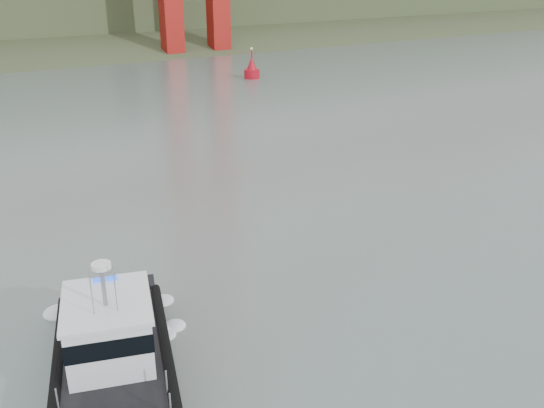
{
  "coord_description": "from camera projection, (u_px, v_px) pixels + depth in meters",
  "views": [
    {
      "loc": [
        -14.94,
        -19.15,
        15.31
      ],
      "look_at": [
        -0.23,
        8.09,
        2.4
      ],
      "focal_mm": 40.0,
      "sensor_mm": 36.0,
      "label": 1
    }
  ],
  "objects": [
    {
      "name": "ground",
      "position": [
        359.0,
        310.0,
        28.0
      ],
      "size": [
        400.0,
        400.0,
        0.0
      ],
      "primitive_type": "plane",
      "color": "#4F5E59",
      "rests_on": "ground"
    },
    {
      "name": "patrol_boat",
      "position": [
        112.0,
        355.0,
        22.71
      ],
      "size": [
        6.47,
        11.7,
        5.38
      ],
      "rotation": [
        0.0,
        0.0,
        -0.23
      ],
      "color": "black",
      "rests_on": "ground"
    },
    {
      "name": "nav_buoy",
      "position": [
        252.0,
        70.0,
        78.99
      ],
      "size": [
        2.01,
        2.01,
        4.2
      ],
      "color": "#AB0B1A",
      "rests_on": "ground"
    }
  ]
}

